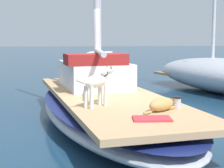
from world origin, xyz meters
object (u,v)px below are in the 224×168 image
object	(u,v)px
deck_winch	(177,103)
deck_towel	(152,119)
dog_white	(98,83)
moored_boat_far_astern	(99,62)
dog_tan	(163,104)
sailboat_main	(108,109)

from	to	relation	value
deck_winch	deck_towel	xyz separation A→B (m)	(-0.59, -0.79, -0.08)
deck_winch	deck_towel	bearing A→B (deg)	-126.96
dog_white	moored_boat_far_astern	distance (m)	13.09
dog_tan	deck_winch	xyz separation A→B (m)	(0.28, 0.14, -0.01)
deck_winch	dog_white	bearing A→B (deg)	166.76
deck_towel	moored_boat_far_astern	distance (m)	14.16
dog_white	sailboat_main	bearing A→B (deg)	78.04
deck_winch	dog_tan	bearing A→B (deg)	-153.12
sailboat_main	dog_white	bearing A→B (deg)	-101.96
dog_white	dog_tan	size ratio (longest dim) A/B	0.96
moored_boat_far_astern	sailboat_main	bearing A→B (deg)	-92.47
deck_winch	moored_boat_far_astern	size ratio (longest dim) A/B	0.03
deck_towel	moored_boat_far_astern	bearing A→B (deg)	89.80
sailboat_main	dog_tan	world-z (taller)	dog_tan
dog_white	dog_tan	world-z (taller)	dog_white
deck_towel	sailboat_main	bearing A→B (deg)	100.59
deck_towel	deck_winch	bearing A→B (deg)	53.04
deck_towel	moored_boat_far_astern	world-z (taller)	moored_boat_far_astern
deck_towel	dog_tan	bearing A→B (deg)	64.10
sailboat_main	dog_white	world-z (taller)	dog_white
sailboat_main	moored_boat_far_astern	world-z (taller)	moored_boat_far_astern
dog_white	deck_winch	bearing A→B (deg)	-13.24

